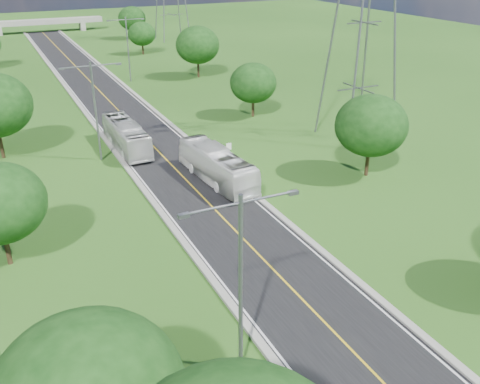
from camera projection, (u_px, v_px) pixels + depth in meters
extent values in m
plane|color=#224814|center=(122.00, 115.00, 69.45)|extent=(260.00, 260.00, 0.00)
cube|color=black|center=(111.00, 103.00, 74.34)|extent=(8.00, 150.00, 0.06)
cube|color=gray|center=(80.00, 106.00, 72.64)|extent=(0.50, 150.00, 0.22)
cube|color=gray|center=(141.00, 99.00, 75.98)|extent=(0.50, 150.00, 0.22)
cylinder|color=slate|center=(229.00, 154.00, 52.98)|extent=(0.08, 0.08, 2.40)
cube|color=white|center=(229.00, 146.00, 52.62)|extent=(0.55, 0.04, 0.70)
cube|color=gray|center=(82.00, 26.00, 138.42)|extent=(1.20, 3.00, 2.00)
cube|color=gray|center=(41.00, 22.00, 133.82)|extent=(30.00, 3.00, 1.20)
cylinder|color=slate|center=(241.00, 288.00, 25.71)|extent=(0.22, 0.22, 10.00)
cylinder|color=slate|center=(212.00, 209.00, 23.23)|extent=(2.80, 0.12, 0.12)
cylinder|color=slate|center=(268.00, 197.00, 24.33)|extent=(2.80, 0.12, 0.12)
cube|color=slate|center=(184.00, 216.00, 22.74)|extent=(0.50, 0.25, 0.18)
cube|color=slate|center=(293.00, 193.00, 24.87)|extent=(0.50, 0.25, 0.18)
cylinder|color=slate|center=(96.00, 113.00, 52.72)|extent=(0.22, 0.22, 10.00)
cylinder|color=slate|center=(75.00, 67.00, 50.24)|extent=(2.80, 0.12, 0.12)
cylinder|color=slate|center=(105.00, 65.00, 51.34)|extent=(2.80, 0.12, 0.12)
cube|color=slate|center=(61.00, 69.00, 49.75)|extent=(0.50, 0.25, 0.18)
cube|color=slate|center=(119.00, 64.00, 51.87)|extent=(0.50, 0.25, 0.18)
cylinder|color=slate|center=(128.00, 50.00, 84.43)|extent=(0.22, 0.22, 10.00)
cylinder|color=slate|center=(117.00, 20.00, 81.95)|extent=(2.80, 0.12, 0.12)
cylinder|color=slate|center=(134.00, 19.00, 83.05)|extent=(2.80, 0.12, 0.12)
cube|color=slate|center=(108.00, 21.00, 81.46)|extent=(0.50, 0.25, 0.18)
cube|color=slate|center=(143.00, 19.00, 83.58)|extent=(0.50, 0.25, 0.18)
cylinder|color=black|center=(7.00, 247.00, 36.41)|extent=(0.36, 0.36, 2.70)
cylinder|color=black|center=(1.00, 143.00, 54.69)|extent=(0.36, 0.36, 3.24)
cylinder|color=black|center=(367.00, 161.00, 50.58)|extent=(0.36, 0.36, 2.88)
ellipsoid|color=#10340E|center=(371.00, 125.00, 49.10)|extent=(6.72, 6.72, 5.71)
cylinder|color=black|center=(253.00, 107.00, 68.26)|extent=(0.36, 0.36, 2.52)
ellipsoid|color=#10340E|center=(253.00, 83.00, 66.97)|extent=(5.88, 5.88, 5.00)
cylinder|color=black|center=(198.00, 68.00, 88.57)|extent=(0.36, 0.36, 3.06)
ellipsoid|color=#10340E|center=(198.00, 45.00, 87.00)|extent=(7.14, 7.14, 6.07)
cylinder|color=black|center=(143.00, 48.00, 107.38)|extent=(0.36, 0.36, 2.34)
ellipsoid|color=#10340E|center=(142.00, 34.00, 106.18)|extent=(5.46, 5.46, 4.64)
cylinder|color=black|center=(133.00, 33.00, 125.05)|extent=(0.36, 0.36, 2.70)
ellipsoid|color=#10340E|center=(132.00, 18.00, 123.66)|extent=(6.30, 6.30, 5.36)
imported|color=white|center=(217.00, 166.00, 49.06)|extent=(3.54, 11.42, 3.13)
imported|color=silver|center=(126.00, 136.00, 56.90)|extent=(2.69, 10.95, 3.04)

